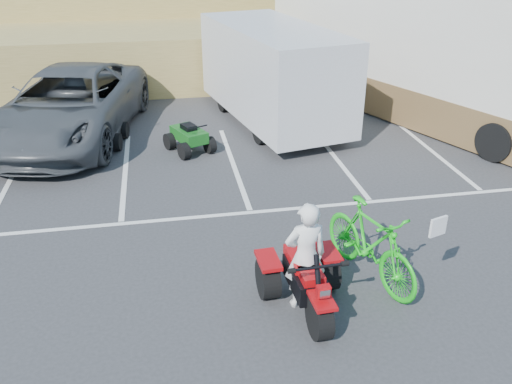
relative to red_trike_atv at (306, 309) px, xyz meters
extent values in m
plane|color=#323235|center=(-0.32, 0.93, 0.00)|extent=(100.00, 100.00, 0.00)
cube|color=white|center=(-5.72, 5.93, 0.00)|extent=(0.12, 5.00, 0.01)
cube|color=white|center=(-3.02, 5.93, 0.00)|extent=(0.12, 5.00, 0.01)
cube|color=white|center=(-0.32, 5.93, 0.00)|extent=(0.12, 5.00, 0.01)
cube|color=white|center=(2.38, 5.93, 0.00)|extent=(0.12, 5.00, 0.01)
cube|color=white|center=(5.08, 5.93, 0.00)|extent=(0.12, 5.00, 0.01)
cube|color=white|center=(-0.32, 3.33, 0.00)|extent=(28.00, 0.12, 0.01)
cube|color=olive|center=(-0.32, 14.93, 1.00)|extent=(40.00, 6.00, 2.00)
cube|color=olive|center=(-0.32, 18.43, 2.00)|extent=(40.00, 4.00, 2.20)
imported|color=white|center=(-0.01, 0.15, 0.92)|extent=(0.69, 0.47, 1.84)
imported|color=#14BF19|center=(1.27, 0.66, 0.70)|extent=(1.34, 2.41, 1.39)
imported|color=#46494D|center=(-4.52, 8.69, 0.95)|extent=(4.54, 7.34, 1.90)
cube|color=silver|center=(1.33, 8.95, 1.59)|extent=(3.69, 6.53, 2.56)
cylinder|color=black|center=(1.33, 8.95, 0.36)|extent=(2.36, 1.17, 0.72)
cube|color=silver|center=(5.97, 9.12, 2.08)|extent=(7.13, 11.41, 4.05)
cube|color=brown|center=(5.97, 9.12, 0.62)|extent=(7.18, 11.43, 1.12)
camera|label=1|loc=(-2.02, -6.63, 5.57)|focal=38.00mm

